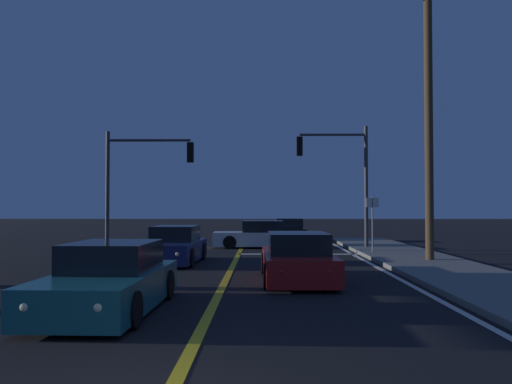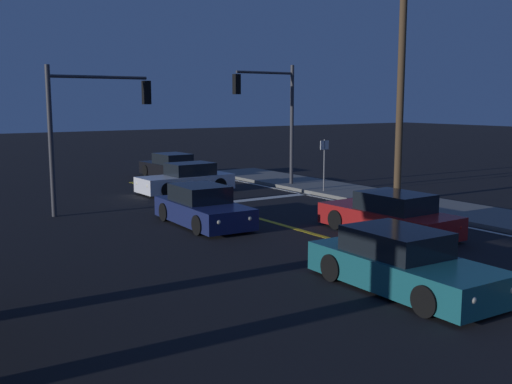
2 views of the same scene
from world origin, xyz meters
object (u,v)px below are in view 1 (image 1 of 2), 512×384
traffic_signal_near_right (341,168)px  utility_pole_right (429,104)px  car_side_waiting_teal (109,281)px  traffic_signal_far_left (140,171)px  car_lead_oncoming_white (259,236)px  car_distant_tail_navy (174,247)px  street_sign_corner (372,216)px  car_parked_curb_black (289,231)px  car_mid_block_red (297,260)px

traffic_signal_near_right → utility_pole_right: (2.27, -5.89, 1.88)m
car_side_waiting_teal → traffic_signal_far_left: traffic_signal_far_left is taller
car_lead_oncoming_white → traffic_signal_far_left: bearing=114.9°
car_lead_oncoming_white → car_side_waiting_teal: bearing=168.2°
car_distant_tail_navy → street_sign_corner: street_sign_corner is taller
car_parked_curb_black → car_mid_block_red: bearing=-93.1°
car_parked_curb_black → traffic_signal_near_right: traffic_signal_near_right is taller
car_lead_oncoming_white → car_mid_block_red: bearing=-175.9°
car_parked_curb_black → utility_pole_right: 14.11m
car_parked_curb_black → car_lead_oncoming_white: bearing=-109.7°
car_side_waiting_teal → utility_pole_right: size_ratio=0.42×
car_parked_curb_black → car_side_waiting_teal: (-4.59, -20.93, 0.00)m
traffic_signal_near_right → traffic_signal_far_left: (-9.26, -1.40, -0.24)m
traffic_signal_near_right → car_parked_curb_black: bearing=-71.4°
car_distant_tail_navy → traffic_signal_far_left: (-2.30, 4.32, 3.05)m
car_mid_block_red → car_parked_curb_black: 16.75m
car_mid_block_red → street_sign_corner: size_ratio=1.89×
traffic_signal_far_left → street_sign_corner: (10.12, -1.40, -1.98)m
car_distant_tail_navy → car_parked_curb_black: same height
car_mid_block_red → street_sign_corner: 8.39m
car_parked_curb_black → traffic_signal_far_left: bearing=-133.1°
car_distant_tail_navy → car_lead_oncoming_white: bearing=-111.1°
car_side_waiting_teal → car_mid_block_red: bearing=-132.1°
utility_pole_right → car_distant_tail_navy: bearing=179.0°
car_lead_oncoming_white → car_distant_tail_navy: (-3.02, -6.98, 0.00)m
car_side_waiting_teal → traffic_signal_near_right: traffic_signal_near_right is taller
car_distant_tail_navy → car_side_waiting_teal: (0.19, -8.75, 0.00)m
car_lead_oncoming_white → traffic_signal_near_right: 5.28m
car_mid_block_red → traffic_signal_near_right: size_ratio=0.80×
car_parked_curb_black → street_sign_corner: street_sign_corner is taller
car_side_waiting_teal → car_parked_curb_black: bearing=-100.9°
car_distant_tail_navy → traffic_signal_near_right: size_ratio=0.74×
traffic_signal_near_right → street_sign_corner: (0.87, -2.80, -2.21)m
car_distant_tail_navy → utility_pole_right: 10.57m
car_lead_oncoming_white → street_sign_corner: street_sign_corner is taller
car_distant_tail_navy → car_side_waiting_teal: same height
car_mid_block_red → traffic_signal_far_left: traffic_signal_far_left is taller
traffic_signal_near_right → traffic_signal_far_left: bearing=8.6°
car_distant_tail_navy → traffic_signal_near_right: (6.96, 5.72, 3.29)m
car_lead_oncoming_white → street_sign_corner: (4.80, -4.06, 1.08)m
car_lead_oncoming_white → utility_pole_right: utility_pole_right is taller
car_side_waiting_teal → utility_pole_right: bearing=-135.1°
car_parked_curb_black → car_side_waiting_teal: size_ratio=0.96×
traffic_signal_far_left → car_mid_block_red: bearing=-53.9°
traffic_signal_far_left → car_side_waiting_teal: bearing=-79.2°
car_lead_oncoming_white → car_distant_tail_navy: same height
car_side_waiting_teal → street_sign_corner: (7.63, 11.67, 1.07)m
car_mid_block_red → traffic_signal_far_left: size_ratio=0.86×
car_lead_oncoming_white → traffic_signal_near_right: (3.93, -1.26, 3.29)m
utility_pole_right → street_sign_corner: 5.31m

